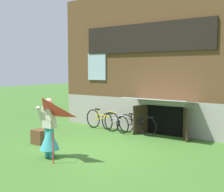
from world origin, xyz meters
name	(u,v)px	position (x,y,z in m)	size (l,w,h in m)	color
ground_plane	(95,150)	(0.00, 0.00, 0.00)	(60.00, 60.00, 0.00)	#3D6B28
log_house	(172,63)	(0.00, 5.49, 2.65)	(7.71, 6.10, 5.29)	#9E998E
person	(49,133)	(-0.53, -1.26, 0.67)	(0.61, 0.52, 1.60)	teal
kite	(42,114)	(-0.19, -1.79, 1.28)	(0.87, 0.89, 1.57)	red
bicycle_black	(137,124)	(-0.03, 2.50, 0.36)	(1.64, 0.14, 0.75)	black
bicycle_silver	(115,122)	(-0.96, 2.43, 0.35)	(1.52, 0.45, 0.71)	black
bicycle_yellow	(102,120)	(-1.57, 2.46, 0.39)	(1.76, 0.30, 0.81)	black
wooden_crate	(40,137)	(-1.86, -0.43, 0.23)	(0.46, 0.39, 0.46)	brown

